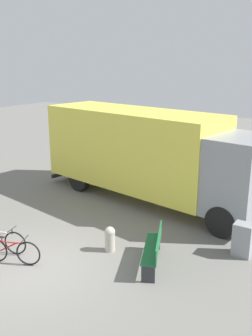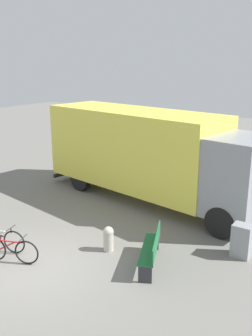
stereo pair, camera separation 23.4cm
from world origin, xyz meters
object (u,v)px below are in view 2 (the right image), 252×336
(bollard_near_bench, at_px, (108,238))
(delivery_truck, at_px, (147,152))
(bicycle_far, at_px, (10,250))
(bicycle_middle, at_px, (0,239))
(utility_box, at_px, (242,241))
(park_bench, at_px, (152,248))

(bollard_near_bench, bearing_deg, delivery_truck, 107.28)
(bollard_near_bench, bearing_deg, bicycle_far, -131.20)
(bicycle_middle, height_order, utility_box, utility_box)
(delivery_truck, bearing_deg, bollard_near_bench, -65.01)
(bicycle_middle, xyz_separation_m, bicycle_far, (0.78, -0.25, 0.00))
(delivery_truck, xyz_separation_m, bollard_near_bench, (1.31, -4.21, -1.53))
(delivery_truck, bearing_deg, bicycle_far, -86.69)
(bollard_near_bench, relative_size, utility_box, 0.78)
(park_bench, relative_size, bicycle_middle, 1.16)
(delivery_truck, xyz_separation_m, park_bench, (2.76, -4.18, -1.43))
(bollard_near_bench, bearing_deg, park_bench, 1.23)
(bicycle_far, xyz_separation_m, utility_box, (5.05, 3.91, 0.11))
(park_bench, xyz_separation_m, bollard_near_bench, (-1.45, -0.03, -0.10))
(delivery_truck, xyz_separation_m, bicycle_middle, (-1.26, -6.00, -1.56))
(bicycle_far, relative_size, bollard_near_bench, 2.06)
(bicycle_middle, relative_size, bollard_near_bench, 2.13)
(delivery_truck, bearing_deg, bicycle_middle, -94.11)
(park_bench, height_order, bicycle_far, park_bench)
(delivery_truck, relative_size, bollard_near_bench, 12.63)
(utility_box, bearing_deg, bicycle_middle, -147.85)
(park_bench, height_order, bicycle_middle, park_bench)
(bicycle_middle, bearing_deg, bicycle_far, -35.08)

